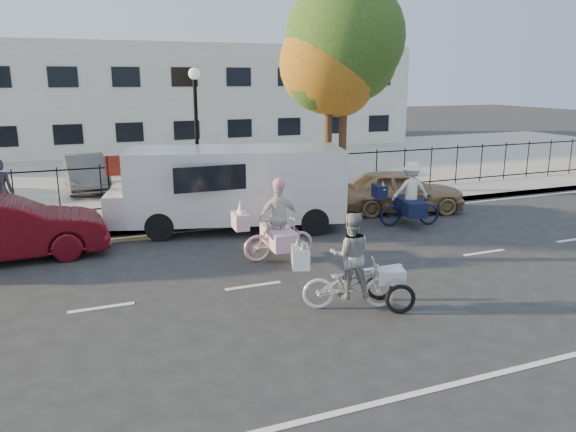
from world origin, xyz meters
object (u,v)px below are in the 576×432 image
zebra_trike (350,272)px  lot_car_c (86,172)px  bull_bike (409,200)px  red_sedan (3,229)px  white_van (232,185)px  lamppost (196,114)px  lot_car_d (313,161)px  gold_sedan (399,191)px  unicorn_bike (277,230)px  pedestrian (0,192)px

zebra_trike → lot_car_c: bearing=35.7°
bull_bike → red_sedan: (-10.61, 0.85, 0.01)m
white_van → lot_car_c: (-3.58, 6.81, -0.47)m
zebra_trike → white_van: 6.27m
bull_bike → lot_car_c: size_ratio=0.53×
lamppost → lot_car_d: 7.64m
bull_bike → lot_car_d: bearing=8.9°
lamppost → lot_car_d: (5.91, 4.24, -2.34)m
red_sedan → gold_sedan: bearing=-88.5°
gold_sedan → unicorn_bike: bearing=135.4°
white_van → red_sedan: white_van is taller
gold_sedan → lot_car_c: 11.37m
pedestrian → unicorn_bike: bearing=139.3°
lamppost → pedestrian: lamppost is taller
pedestrian → lot_car_c: (2.44, 4.51, -0.30)m
zebra_trike → white_van: size_ratio=0.31×
lamppost → zebra_trike: lamppost is taller
zebra_trike → lot_car_c: zebra_trike is taller
lamppost → gold_sedan: size_ratio=1.07×
white_van → gold_sedan: white_van is taller
lot_car_c → bull_bike: bearing=-47.6°
gold_sedan → pedestrian: bearing=94.1°
red_sedan → lot_car_d: size_ratio=1.27×
lot_car_d → unicorn_bike: bearing=-104.1°
white_van → lot_car_c: 7.71m
zebra_trike → gold_sedan: bearing=-20.7°
bull_bike → zebra_trike: bearing=149.9°
zebra_trike → pedestrian: bearing=55.7°
lamppost → red_sedan: lamppost is taller
bull_bike → pedestrian: size_ratio=1.09×
white_van → zebra_trike: bearing=-71.5°
bull_bike → white_van: (-4.84, 1.55, 0.52)m
bull_bike → white_van: white_van is taller
lamppost → lot_car_c: 5.97m
lamppost → red_sedan: size_ratio=0.94×
zebra_trike → unicorn_bike: size_ratio=1.08×
white_van → red_sedan: (-5.77, -0.70, -0.51)m
white_van → lot_car_d: (5.49, 6.54, -0.50)m
unicorn_bike → pedestrian: 8.21m
red_sedan → gold_sedan: 11.31m
unicorn_bike → lot_car_c: (-3.74, 9.90, 0.07)m
white_van → lot_car_d: size_ratio=1.89×
pedestrian → bull_bike: bearing=160.9°
lamppost → gold_sedan: lamppost is taller
lamppost → unicorn_bike: lamppost is taller
unicorn_bike → bull_bike: size_ratio=0.95×
red_sedan → pedestrian: size_ratio=2.43×
zebra_trike → bull_bike: 6.46m
white_van → pedestrian: white_van is taller
zebra_trike → pedestrian: pedestrian is taller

